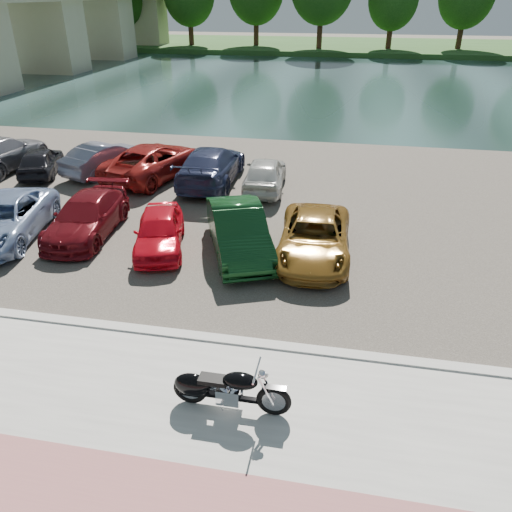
# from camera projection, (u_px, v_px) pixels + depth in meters

# --- Properties ---
(ground) EXTENTS (200.00, 200.00, 0.00)m
(ground) POSITION_uv_depth(u_px,v_px,m) (211.00, 406.00, 9.91)
(ground) COLOR #595447
(ground) RESTS_ON ground
(promenade) EXTENTS (60.00, 6.00, 0.10)m
(promenade) POSITION_uv_depth(u_px,v_px,m) (196.00, 444.00, 9.02)
(promenade) COLOR #A8A69E
(promenade) RESTS_ON ground
(kerb) EXTENTS (60.00, 0.30, 0.14)m
(kerb) POSITION_uv_depth(u_px,v_px,m) (234.00, 342.00, 11.61)
(kerb) COLOR #A8A69E
(kerb) RESTS_ON ground
(parking_lot) EXTENTS (60.00, 18.00, 0.04)m
(parking_lot) POSITION_uv_depth(u_px,v_px,m) (286.00, 202.00, 19.43)
(parking_lot) COLOR #3C3730
(parking_lot) RESTS_ON ground
(river) EXTENTS (120.00, 40.00, 0.00)m
(river) POSITION_uv_depth(u_px,v_px,m) (330.00, 83.00, 44.59)
(river) COLOR #192D29
(river) RESTS_ON ground
(far_bank) EXTENTS (120.00, 24.00, 0.60)m
(far_bank) POSITION_uv_depth(u_px,v_px,m) (343.00, 46.00, 72.20)
(far_bank) COLOR #234B1A
(far_bank) RESTS_ON ground
(bridge) EXTENTS (7.00, 56.00, 8.55)m
(bridge) POSITION_uv_depth(u_px,v_px,m) (40.00, 12.00, 47.55)
(bridge) COLOR tan
(bridge) RESTS_ON ground
(motorcycle) EXTENTS (2.33, 0.75, 1.05)m
(motorcycle) POSITION_uv_depth(u_px,v_px,m) (220.00, 388.00, 9.55)
(motorcycle) COLOR black
(motorcycle) RESTS_ON promenade
(car_2) EXTENTS (3.10, 5.18, 1.35)m
(car_2) POSITION_uv_depth(u_px,v_px,m) (3.00, 219.00, 16.25)
(car_2) COLOR #849AC0
(car_2) RESTS_ON parking_lot
(car_3) EXTENTS (2.13, 4.53, 1.28)m
(car_3) POSITION_uv_depth(u_px,v_px,m) (87.00, 216.00, 16.56)
(car_3) COLOR maroon
(car_3) RESTS_ON parking_lot
(car_4) EXTENTS (2.41, 3.87, 1.23)m
(car_4) POSITION_uv_depth(u_px,v_px,m) (159.00, 231.00, 15.63)
(car_4) COLOR red
(car_4) RESTS_ON parking_lot
(car_5) EXTENTS (3.09, 4.73, 1.47)m
(car_5) POSITION_uv_depth(u_px,v_px,m) (238.00, 231.00, 15.32)
(car_5) COLOR #0F3816
(car_5) RESTS_ON parking_lot
(car_6) EXTENTS (2.28, 4.67, 1.28)m
(car_6) POSITION_uv_depth(u_px,v_px,m) (314.00, 238.00, 15.13)
(car_6) COLOR olive
(car_6) RESTS_ON parking_lot
(car_7) EXTENTS (2.27, 5.23, 1.50)m
(car_7) POSITION_uv_depth(u_px,v_px,m) (1.00, 153.00, 22.66)
(car_7) COLOR gray
(car_7) RESTS_ON parking_lot
(car_8) EXTENTS (2.54, 3.87, 1.22)m
(car_8) POSITION_uv_depth(u_px,v_px,m) (41.00, 161.00, 22.06)
(car_8) COLOR black
(car_8) RESTS_ON parking_lot
(car_9) EXTENTS (2.84, 4.36, 1.36)m
(car_9) POSITION_uv_depth(u_px,v_px,m) (105.00, 158.00, 22.24)
(car_9) COLOR slate
(car_9) RESTS_ON parking_lot
(car_10) EXTENTS (3.65, 5.73, 1.47)m
(car_10) POSITION_uv_depth(u_px,v_px,m) (154.00, 161.00, 21.68)
(car_10) COLOR maroon
(car_10) RESTS_ON parking_lot
(car_11) EXTENTS (2.26, 5.31, 1.53)m
(car_11) POSITION_uv_depth(u_px,v_px,m) (211.00, 165.00, 21.02)
(car_11) COLOR #282E4E
(car_11) RESTS_ON parking_lot
(car_12) EXTENTS (1.86, 4.05, 1.35)m
(car_12) POSITION_uv_depth(u_px,v_px,m) (265.00, 173.00, 20.35)
(car_12) COLOR beige
(car_12) RESTS_ON parking_lot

